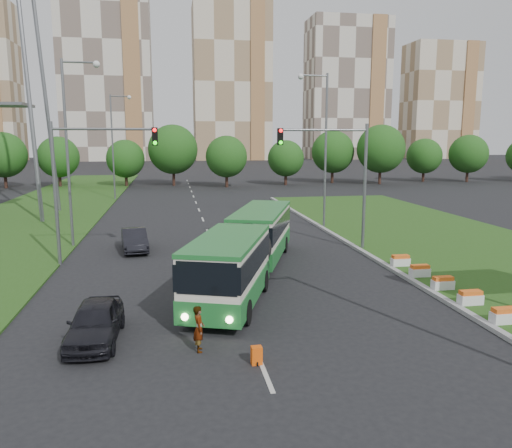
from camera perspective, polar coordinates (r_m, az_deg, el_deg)
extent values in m
plane|color=black|center=(21.84, 6.00, -9.25)|extent=(360.00, 360.00, 0.00)
cube|color=#254B15|center=(34.26, 23.65, -2.90)|extent=(14.00, 60.00, 0.15)
cube|color=gray|center=(31.03, 12.83, -3.54)|extent=(0.30, 60.00, 0.18)
cube|color=#254B15|center=(47.06, -24.73, 0.25)|extent=(12.00, 110.00, 0.10)
cylinder|color=slate|center=(32.36, 12.32, 4.05)|extent=(0.20, 0.20, 8.00)
cylinder|color=slate|center=(31.29, 7.80, 10.60)|extent=(5.50, 0.14, 0.14)
cube|color=black|center=(30.58, 2.78, 9.95)|extent=(0.32, 0.32, 1.00)
cylinder|color=slate|center=(29.71, -21.94, 3.07)|extent=(0.20, 0.20, 8.00)
cylinder|color=slate|center=(29.09, -17.02, 10.34)|extent=(5.50, 0.14, 0.14)
cube|color=black|center=(28.88, -11.48, 9.78)|extent=(0.32, 0.32, 1.00)
cube|color=beige|center=(172.00, -16.69, 15.68)|extent=(28.00, 15.00, 52.00)
cube|color=beige|center=(172.05, -2.81, 15.72)|extent=(25.00, 15.00, 50.00)
cube|color=beige|center=(181.12, 10.30, 14.81)|extent=(27.00, 15.00, 47.00)
cube|color=beige|center=(195.38, 20.22, 12.96)|extent=(24.00, 14.00, 40.00)
cube|color=beige|center=(21.03, 0.45, -5.11)|extent=(2.43, 6.69, 2.62)
cube|color=beige|center=(29.32, -2.50, -0.86)|extent=(2.43, 8.15, 2.62)
cylinder|color=black|center=(24.81, -1.15, -2.92)|extent=(2.43, 1.21, 2.43)
cube|color=#1D682B|center=(21.27, 0.44, -7.39)|extent=(2.50, 6.74, 0.92)
cube|color=#1D682B|center=(29.49, -2.48, -2.52)|extent=(2.50, 8.20, 0.92)
cube|color=black|center=(20.92, 0.45, -3.96)|extent=(2.50, 6.74, 1.02)
cube|color=black|center=(29.24, -2.50, -0.02)|extent=(2.50, 8.20, 1.02)
imported|color=black|center=(18.77, -17.90, -10.60)|extent=(1.82, 4.26, 1.43)
imported|color=black|center=(32.76, -13.72, -1.78)|extent=(2.05, 4.42, 1.40)
imported|color=gray|center=(17.20, -6.55, -11.80)|extent=(0.39, 0.59, 1.59)
cube|color=#E6510C|center=(16.38, 0.07, -14.78)|extent=(0.34, 0.29, 0.58)
cylinder|color=black|center=(16.35, 0.16, -15.70)|extent=(0.04, 0.14, 0.14)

